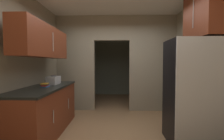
% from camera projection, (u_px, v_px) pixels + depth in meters
% --- Properties ---
extents(ground, '(20.00, 20.00, 0.00)m').
position_uv_depth(ground, '(115.00, 138.00, 2.94)').
color(ground, '#93704C').
extents(kitchen_partition, '(3.46, 0.12, 2.76)m').
position_uv_depth(kitchen_partition, '(117.00, 60.00, 4.61)').
color(kitchen_partition, gray).
rests_on(kitchen_partition, ground).
extents(adjoining_room_shell, '(3.46, 2.44, 2.76)m').
position_uv_depth(adjoining_room_shell, '(116.00, 63.00, 6.31)').
color(adjoining_room_shell, gray).
rests_on(adjoining_room_shell, ground).
extents(kitchen_flank_left, '(0.10, 4.24, 2.76)m').
position_uv_depth(kitchen_flank_left, '(6.00, 64.00, 2.55)').
color(kitchen_flank_left, gray).
rests_on(kitchen_flank_left, ground).
extents(refrigerator, '(0.82, 0.72, 1.80)m').
position_uv_depth(refrigerator, '(192.00, 92.00, 2.73)').
color(refrigerator, black).
rests_on(refrigerator, ground).
extents(lower_cabinet_run, '(0.69, 1.92, 0.93)m').
position_uv_depth(lower_cabinet_run, '(45.00, 110.00, 3.09)').
color(lower_cabinet_run, maroon).
rests_on(lower_cabinet_run, ground).
extents(upper_cabinet_counterside, '(0.36, 1.73, 0.60)m').
position_uv_depth(upper_cabinet_counterside, '(44.00, 42.00, 3.03)').
color(upper_cabinet_counterside, maroon).
extents(upper_cabinet_fridgeside, '(0.36, 0.90, 0.91)m').
position_uv_depth(upper_cabinet_fridgeside, '(204.00, 12.00, 2.76)').
color(upper_cabinet_fridgeside, maroon).
extents(boombox, '(0.21, 0.36, 0.20)m').
position_uv_depth(boombox, '(53.00, 80.00, 3.43)').
color(boombox, '#B2B2B7').
rests_on(boombox, lower_cabinet_run).
extents(book_stack, '(0.14, 0.16, 0.08)m').
position_uv_depth(book_stack, '(45.00, 85.00, 3.02)').
color(book_stack, '#2D609E').
rests_on(book_stack, lower_cabinet_run).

